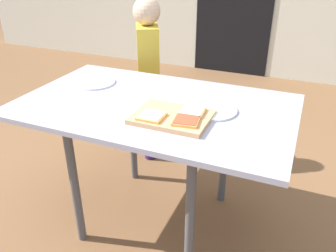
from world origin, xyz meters
TOP-DOWN VIEW (x-y plane):
  - ground_plane at (0.00, 0.00)m, footprint 16.00×16.00m
  - dining_table at (0.00, 0.00)m, footprint 1.34×0.81m
  - cutting_board at (0.14, -0.12)m, footprint 0.34×0.26m
  - pizza_slice_far_right at (0.22, -0.07)m, footprint 0.12×0.11m
  - pizza_slice_near_right at (0.23, -0.17)m, footprint 0.12×0.12m
  - pizza_slice_near_left at (0.07, -0.19)m, footprint 0.11×0.11m
  - plate_white_right at (0.28, 0.03)m, footprint 0.23×0.23m
  - plate_white_left at (-0.43, 0.13)m, footprint 0.23×0.23m
  - child_left at (-0.34, 0.63)m, footprint 0.24×0.28m

SIDE VIEW (x-z plane):
  - ground_plane at x=0.00m, z-range 0.00..0.00m
  - dining_table at x=0.00m, z-range 0.29..1.02m
  - child_left at x=-0.34m, z-range 0.09..1.22m
  - plate_white_right at x=0.28m, z-range 0.72..0.73m
  - plate_white_left at x=-0.43m, z-range 0.72..0.73m
  - cutting_board at x=0.14m, z-range 0.72..0.75m
  - pizza_slice_far_right at x=0.22m, z-range 0.75..0.76m
  - pizza_slice_near_right at x=0.23m, z-range 0.75..0.76m
  - pizza_slice_near_left at x=0.07m, z-range 0.75..0.76m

